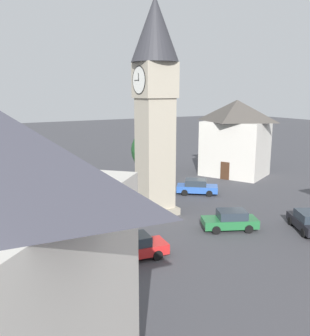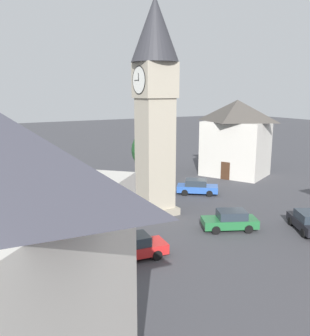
{
  "view_description": "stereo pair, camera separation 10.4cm",
  "coord_description": "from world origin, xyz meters",
  "px_view_note": "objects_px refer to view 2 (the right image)",
  "views": [
    {
      "loc": [
        -26.59,
        14.95,
        10.34
      ],
      "look_at": [
        0.0,
        0.0,
        3.95
      ],
      "focal_mm": 39.52,
      "sensor_mm": 36.0,
      "label": 1
    },
    {
      "loc": [
        -26.64,
        14.86,
        10.34
      ],
      "look_at": [
        0.0,
        0.0,
        3.95
      ],
      "focal_mm": 39.52,
      "sensor_mm": 36.0,
      "label": 2
    }
  ],
  "objects_px": {
    "clock_tower": "(155,90)",
    "pedestrian": "(86,202)",
    "car_blue_kerb": "(52,190)",
    "car_silver_kerb": "(230,220)",
    "car_white_side": "(308,221)",
    "building_terrace_right": "(236,137)",
    "car_black_far": "(197,187)",
    "car_red_corner": "(134,247)",
    "tree": "(153,150)"
  },
  "relations": [
    {
      "from": "clock_tower",
      "to": "car_blue_kerb",
      "type": "xyz_separation_m",
      "value": [
        8.92,
        6.67,
        -9.61
      ]
    },
    {
      "from": "clock_tower",
      "to": "building_terrace_right",
      "type": "relative_size",
      "value": 1.89
    },
    {
      "from": "car_red_corner",
      "to": "pedestrian",
      "type": "height_order",
      "value": "pedestrian"
    },
    {
      "from": "tree",
      "to": "building_terrace_right",
      "type": "xyz_separation_m",
      "value": [
        -0.7,
        -11.22,
        0.82
      ]
    },
    {
      "from": "car_silver_kerb",
      "to": "building_terrace_right",
      "type": "relative_size",
      "value": 0.47
    },
    {
      "from": "clock_tower",
      "to": "pedestrian",
      "type": "height_order",
      "value": "clock_tower"
    },
    {
      "from": "tree",
      "to": "pedestrian",
      "type": "bearing_deg",
      "value": 121.0
    },
    {
      "from": "car_red_corner",
      "to": "car_white_side",
      "type": "height_order",
      "value": "same"
    },
    {
      "from": "clock_tower",
      "to": "car_black_far",
      "type": "height_order",
      "value": "clock_tower"
    },
    {
      "from": "car_white_side",
      "to": "car_black_far",
      "type": "distance_m",
      "value": 12.44
    },
    {
      "from": "car_white_side",
      "to": "building_terrace_right",
      "type": "height_order",
      "value": "building_terrace_right"
    },
    {
      "from": "car_silver_kerb",
      "to": "car_white_side",
      "type": "relative_size",
      "value": 1.0
    },
    {
      "from": "car_silver_kerb",
      "to": "tree",
      "type": "bearing_deg",
      "value": -6.11
    },
    {
      "from": "car_silver_kerb",
      "to": "car_black_far",
      "type": "height_order",
      "value": "same"
    },
    {
      "from": "tree",
      "to": "car_blue_kerb",
      "type": "bearing_deg",
      "value": 88.38
    },
    {
      "from": "car_silver_kerb",
      "to": "car_white_side",
      "type": "distance_m",
      "value": 5.79
    },
    {
      "from": "clock_tower",
      "to": "pedestrian",
      "type": "bearing_deg",
      "value": 63.32
    },
    {
      "from": "tree",
      "to": "building_terrace_right",
      "type": "relative_size",
      "value": 0.67
    },
    {
      "from": "car_red_corner",
      "to": "car_black_far",
      "type": "relative_size",
      "value": 1.0
    },
    {
      "from": "clock_tower",
      "to": "car_white_side",
      "type": "relative_size",
      "value": 4.02
    },
    {
      "from": "car_red_corner",
      "to": "car_black_far",
      "type": "bearing_deg",
      "value": -50.0
    },
    {
      "from": "car_blue_kerb",
      "to": "car_white_side",
      "type": "xyz_separation_m",
      "value": [
        -18.25,
        -14.56,
        0.0
      ]
    },
    {
      "from": "car_silver_kerb",
      "to": "building_terrace_right",
      "type": "distance_m",
      "value": 19.53
    },
    {
      "from": "car_white_side",
      "to": "tree",
      "type": "height_order",
      "value": "tree"
    },
    {
      "from": "tree",
      "to": "building_terrace_right",
      "type": "distance_m",
      "value": 11.27
    },
    {
      "from": "car_black_far",
      "to": "pedestrian",
      "type": "distance_m",
      "value": 11.9
    },
    {
      "from": "car_red_corner",
      "to": "car_silver_kerb",
      "type": "bearing_deg",
      "value": -84.36
    },
    {
      "from": "clock_tower",
      "to": "building_terrace_right",
      "type": "distance_m",
      "value": 18.55
    },
    {
      "from": "car_black_far",
      "to": "building_terrace_right",
      "type": "relative_size",
      "value": 0.46
    },
    {
      "from": "car_blue_kerb",
      "to": "car_silver_kerb",
      "type": "relative_size",
      "value": 0.95
    },
    {
      "from": "car_silver_kerb",
      "to": "car_black_far",
      "type": "xyz_separation_m",
      "value": [
        9.32,
        -3.61,
        0.0
      ]
    },
    {
      "from": "car_blue_kerb",
      "to": "car_black_far",
      "type": "height_order",
      "value": "same"
    },
    {
      "from": "clock_tower",
      "to": "car_white_side",
      "type": "bearing_deg",
      "value": -139.77
    },
    {
      "from": "clock_tower",
      "to": "car_white_side",
      "type": "distance_m",
      "value": 15.55
    },
    {
      "from": "car_black_far",
      "to": "tree",
      "type": "xyz_separation_m",
      "value": [
        5.57,
        2.02,
        3.14
      ]
    },
    {
      "from": "car_black_far",
      "to": "car_white_side",
      "type": "bearing_deg",
      "value": -173.97
    },
    {
      "from": "car_silver_kerb",
      "to": "car_red_corner",
      "type": "height_order",
      "value": "same"
    },
    {
      "from": "tree",
      "to": "car_black_far",
      "type": "bearing_deg",
      "value": -160.1
    },
    {
      "from": "car_blue_kerb",
      "to": "tree",
      "type": "relative_size",
      "value": 0.67
    },
    {
      "from": "building_terrace_right",
      "to": "car_white_side",
      "type": "bearing_deg",
      "value": 155.38
    },
    {
      "from": "car_red_corner",
      "to": "car_black_far",
      "type": "height_order",
      "value": "same"
    },
    {
      "from": "car_silver_kerb",
      "to": "building_terrace_right",
      "type": "height_order",
      "value": "building_terrace_right"
    },
    {
      "from": "pedestrian",
      "to": "building_terrace_right",
      "type": "xyz_separation_m",
      "value": [
        5.24,
        -21.1,
        3.72
      ]
    },
    {
      "from": "car_blue_kerb",
      "to": "car_black_far",
      "type": "relative_size",
      "value": 0.98
    },
    {
      "from": "car_blue_kerb",
      "to": "car_silver_kerb",
      "type": "xyz_separation_m",
      "value": [
        -15.2,
        -9.65,
        0.0
      ]
    },
    {
      "from": "clock_tower",
      "to": "car_white_side",
      "type": "height_order",
      "value": "clock_tower"
    },
    {
      "from": "car_black_far",
      "to": "building_terrace_right",
      "type": "xyz_separation_m",
      "value": [
        4.87,
        -9.21,
        3.96
      ]
    },
    {
      "from": "clock_tower",
      "to": "car_red_corner",
      "type": "bearing_deg",
      "value": 142.28
    },
    {
      "from": "car_blue_kerb",
      "to": "car_black_far",
      "type": "xyz_separation_m",
      "value": [
        -5.89,
        -13.26,
        0.0
      ]
    },
    {
      "from": "car_red_corner",
      "to": "building_terrace_right",
      "type": "relative_size",
      "value": 0.45
    }
  ]
}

